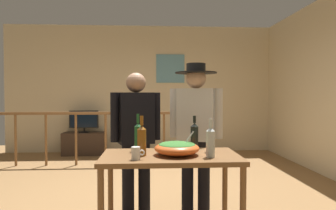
# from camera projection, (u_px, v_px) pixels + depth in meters

# --- Properties ---
(ground_plane) EXTENTS (8.72, 8.72, 0.00)m
(ground_plane) POSITION_uv_depth(u_px,v_px,m) (133.00, 201.00, 3.69)
(ground_plane) COLOR olive
(back_wall) EXTENTS (6.05, 0.10, 2.86)m
(back_wall) POSITION_uv_depth(u_px,v_px,m) (141.00, 89.00, 6.99)
(back_wall) COLOR beige
(back_wall) RESTS_ON ground_plane
(side_wall_right) EXTENTS (0.10, 5.03, 2.86)m
(side_wall_right) POSITION_uv_depth(u_px,v_px,m) (328.00, 86.00, 4.83)
(side_wall_right) COLOR beige
(side_wall_right) RESTS_ON ground_plane
(framed_picture) EXTENTS (0.64, 0.03, 0.64)m
(framed_picture) POSITION_uv_depth(u_px,v_px,m) (170.00, 69.00, 6.96)
(framed_picture) COLOR #5F98AE
(stair_railing) EXTENTS (3.87, 0.10, 1.03)m
(stair_railing) POSITION_uv_depth(u_px,v_px,m) (119.00, 130.00, 5.64)
(stair_railing) COLOR brown
(stair_railing) RESTS_ON ground_plane
(tv_console) EXTENTS (0.90, 0.40, 0.48)m
(tv_console) POSITION_uv_depth(u_px,v_px,m) (84.00, 143.00, 6.61)
(tv_console) COLOR #38281E
(tv_console) RESTS_ON ground_plane
(flat_screen_tv) EXTENTS (0.61, 0.12, 0.47)m
(flat_screen_tv) POSITION_uv_depth(u_px,v_px,m) (84.00, 120.00, 6.56)
(flat_screen_tv) COLOR black
(flat_screen_tv) RESTS_ON tv_console
(serving_table) EXTENTS (1.17, 0.65, 0.78)m
(serving_table) POSITION_uv_depth(u_px,v_px,m) (170.00, 166.00, 2.61)
(serving_table) COLOR brown
(serving_table) RESTS_ON ground_plane
(salad_bowl) EXTENTS (0.38, 0.38, 0.21)m
(salad_bowl) POSITION_uv_depth(u_px,v_px,m) (177.00, 148.00, 2.59)
(salad_bowl) COLOR #DB5B23
(salad_bowl) RESTS_ON serving_table
(wine_glass) EXTENTS (0.08, 0.08, 0.18)m
(wine_glass) POSITION_uv_depth(u_px,v_px,m) (211.00, 138.00, 2.72)
(wine_glass) COLOR silver
(wine_glass) RESTS_ON serving_table
(wine_bottle_dark) EXTENTS (0.07, 0.07, 0.32)m
(wine_bottle_dark) POSITION_uv_depth(u_px,v_px,m) (194.00, 135.00, 2.87)
(wine_bottle_dark) COLOR black
(wine_bottle_dark) RESTS_ON serving_table
(wine_bottle_green) EXTENTS (0.07, 0.07, 0.34)m
(wine_bottle_green) POSITION_uv_depth(u_px,v_px,m) (138.00, 136.00, 2.79)
(wine_bottle_green) COLOR #1E5628
(wine_bottle_green) RESTS_ON serving_table
(wine_bottle_clear) EXTENTS (0.07, 0.07, 0.32)m
(wine_bottle_clear) POSITION_uv_depth(u_px,v_px,m) (210.00, 141.00, 2.50)
(wine_bottle_clear) COLOR silver
(wine_bottle_clear) RESTS_ON serving_table
(wine_bottle_amber) EXTENTS (0.07, 0.07, 0.34)m
(wine_bottle_amber) POSITION_uv_depth(u_px,v_px,m) (142.00, 140.00, 2.55)
(wine_bottle_amber) COLOR brown
(wine_bottle_amber) RESTS_ON serving_table
(mug_white) EXTENTS (0.11, 0.07, 0.10)m
(mug_white) POSITION_uv_depth(u_px,v_px,m) (136.00, 153.00, 2.40)
(mug_white) COLOR white
(mug_white) RESTS_ON serving_table
(person_standing_left) EXTENTS (0.53, 0.32, 1.53)m
(person_standing_left) POSITION_uv_depth(u_px,v_px,m) (136.00, 132.00, 3.27)
(person_standing_left) COLOR black
(person_standing_left) RESTS_ON ground_plane
(person_standing_right) EXTENTS (0.55, 0.45, 1.63)m
(person_standing_right) POSITION_uv_depth(u_px,v_px,m) (196.00, 124.00, 3.31)
(person_standing_right) COLOR black
(person_standing_right) RESTS_ON ground_plane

